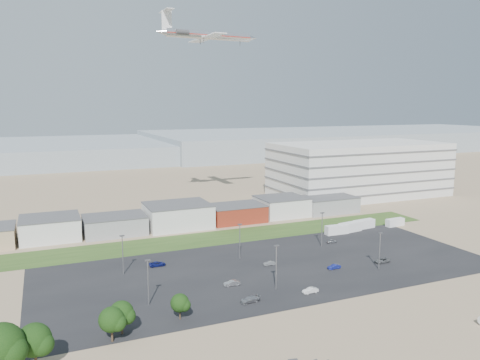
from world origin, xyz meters
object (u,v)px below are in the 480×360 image
airliner (209,35)px  parked_car_4 (232,283)px  parked_car_8 (332,241)px  tree_far_left (1,350)px  box_trailer_a (337,230)px  parked_car_1 (334,267)px  parked_car_0 (382,260)px  parked_car_3 (250,299)px  parked_car_7 (270,263)px  parked_car_9 (157,264)px  parked_car_13 (310,290)px

airliner → parked_car_4: 110.30m
parked_car_4 → parked_car_8: parked_car_4 is taller
tree_far_left → parked_car_8: size_ratio=3.49×
box_trailer_a → parked_car_1: box_trailer_a is taller
parked_car_0 → parked_car_8: size_ratio=1.39×
parked_car_0 → parked_car_3: size_ratio=0.98×
parked_car_7 → box_trailer_a: bearing=123.6°
tree_far_left → parked_car_0: (91.39, 22.28, -4.94)m
parked_car_3 → parked_car_9: bearing=-162.2°
parked_car_13 → airliner: bearing=173.1°
tree_far_left → airliner: (71.15, 105.39, 64.45)m
parked_car_1 → parked_car_7: size_ratio=1.07×
box_trailer_a → parked_car_13: 52.29m
tree_far_left → parked_car_13: size_ratio=2.93×
box_trailer_a → parked_car_3: 62.53m
box_trailer_a → tree_far_left: (-96.65, -51.33, 4.05)m
tree_far_left → parked_car_8: tree_far_left is taller
box_trailer_a → parked_car_4: 56.89m
airliner → parked_car_8: size_ratio=13.50×
parked_car_8 → parked_car_13: (-27.05, -31.39, 0.08)m
parked_car_9 → parked_car_1: bearing=-115.2°
parked_car_4 → airliner: bearing=168.6°
parked_car_1 → parked_car_4: parked_car_4 is taller
airliner → parked_car_7: size_ratio=12.79×
parked_car_4 → parked_car_1: bearing=95.2°
tree_far_left → parked_car_13: tree_far_left is taller
parked_car_3 → parked_car_7: 24.55m
tree_far_left → parked_car_4: (47.32, 23.01, -4.91)m
box_trailer_a → parked_car_7: (-34.54, -18.89, -0.95)m
airliner → parked_car_9: 99.99m
parked_car_9 → parked_car_13: 42.34m
parked_car_1 → parked_car_13: 18.15m
tree_far_left → parked_car_1: bearing=16.9°
airliner → parked_car_1: (5.31, -82.15, -69.41)m
parked_car_9 → parked_car_13: parked_car_13 is taller
parked_car_1 → parked_car_8: (12.85, 20.09, -0.05)m
parked_car_8 → parked_car_9: bearing=94.8°
parked_car_8 → box_trailer_a: bearing=-37.4°
box_trailer_a → tree_far_left: size_ratio=0.72×
box_trailer_a → airliner: size_ratio=0.19×
parked_car_1 → parked_car_9: (-42.29, 20.38, 0.02)m
parked_car_13 → parked_car_1: bearing=127.1°
box_trailer_a → parked_car_13: (-34.39, -39.39, -0.88)m
box_trailer_a → parked_car_1: bearing=-124.1°
parked_car_9 → parked_car_8: bearing=-89.8°
box_trailer_a → parked_car_4: box_trailer_a is taller
airliner → parked_car_3: 118.14m
parked_car_9 → parked_car_3: bearing=-156.2°
tree_far_left → airliner: airliner is taller
parked_car_0 → parked_car_1: 14.95m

